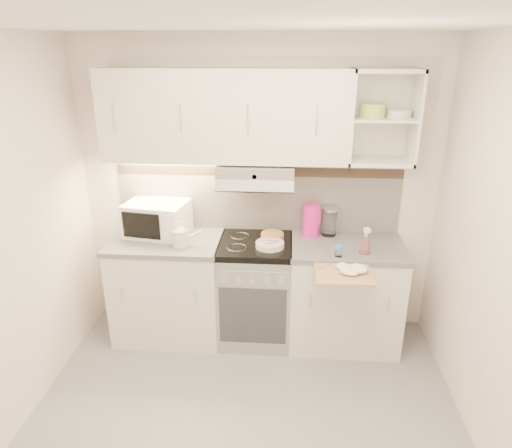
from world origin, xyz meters
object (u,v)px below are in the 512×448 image
Objects in this scene: glass_jar at (329,221)px; spray_bottle at (365,243)px; watering_can at (181,237)px; electric_range at (255,290)px; pink_pitcher at (311,220)px; cutting_board at (343,273)px; microwave at (157,219)px; plate_stack at (270,245)px.

spray_bottle is at bearing -54.35° from glass_jar.
spray_bottle is at bearing -9.73° from watering_can.
watering_can is at bearing -169.26° from electric_range.
cutting_board is (0.21, -0.62, -0.17)m from pink_pitcher.
microwave is (-0.84, 0.12, 0.59)m from electric_range.
cutting_board is (0.67, -0.45, 0.42)m from electric_range.
glass_jar reaches higher than electric_range.
electric_range reaches higher than cutting_board.
watering_can is 1.02× the size of glass_jar.
plate_stack is 0.58m from glass_jar.
electric_range is 0.77m from pink_pitcher.
glass_jar reaches higher than watering_can.
electric_range is 3.95× the size of plate_stack.
microwave is 1.62m from cutting_board.
spray_bottle is (0.74, -0.06, 0.07)m from plate_stack.
watering_can is 1.09m from pink_pitcher.
watering_can reaches higher than plate_stack.
spray_bottle is at bearing 0.60° from microwave.
spray_bottle reaches higher than plate_stack.
microwave reaches higher than cutting_board.
watering_can is 1.45m from spray_bottle.
plate_stack is at bearing 169.44° from spray_bottle.
glass_jar is at bearing 18.13° from electric_range.
plate_stack is at bearing -36.01° from electric_range.
glass_jar is (0.15, 0.02, -0.02)m from pink_pitcher.
watering_can is 1.24m from glass_jar.
spray_bottle is (0.86, -0.15, 0.54)m from electric_range.
watering_can reaches higher than electric_range.
electric_range is at bearing -149.73° from pink_pitcher.
pink_pitcher is at bearing 107.43° from cutting_board.
cutting_board is at bearing -33.21° from plate_stack.
spray_bottle reaches higher than electric_range.
cutting_board is at bearing -11.02° from microwave.
microwave is 2.01× the size of pink_pitcher.
microwave reaches higher than spray_bottle.
spray_bottle is at bearing -4.55° from plate_stack.
microwave is at bearing 129.84° from watering_can.
pink_pitcher reaches higher than electric_range.
glass_jar reaches higher than plate_stack.
pink_pitcher is at bearing -172.10° from glass_jar.
plate_stack is (0.12, -0.09, 0.47)m from electric_range.
cutting_board is (0.55, -0.36, -0.05)m from plate_stack.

